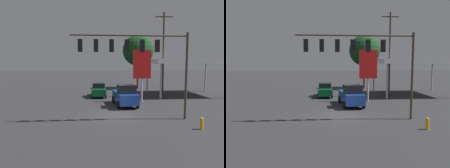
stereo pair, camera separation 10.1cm
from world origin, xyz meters
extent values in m
plane|color=#2D2D30|center=(0.00, 0.00, 0.00)|extent=(200.00, 200.00, 0.00)
cylinder|color=#473828|center=(-5.87, 1.90, 3.62)|extent=(0.20, 0.20, 7.25)
cylinder|color=#473828|center=(-1.09, 1.90, 6.95)|extent=(9.56, 0.14, 0.14)
cube|color=black|center=(-3.34, 1.90, 6.13)|extent=(0.36, 0.28, 1.00)
sphere|color=#360505|center=(-3.34, 1.72, 6.43)|extent=(0.22, 0.22, 0.22)
sphere|color=yellow|center=(-3.34, 1.72, 6.13)|extent=(0.22, 0.22, 0.22)
sphere|color=black|center=(-3.34, 1.72, 5.83)|extent=(0.22, 0.22, 0.22)
cube|color=black|center=(-2.10, 1.90, 6.13)|extent=(0.36, 0.28, 1.00)
sphere|color=#360505|center=(-2.10, 1.72, 6.43)|extent=(0.22, 0.22, 0.22)
sphere|color=yellow|center=(-2.10, 1.72, 6.13)|extent=(0.22, 0.22, 0.22)
sphere|color=black|center=(-2.10, 1.72, 5.83)|extent=(0.22, 0.22, 0.22)
cube|color=black|center=(-0.85, 1.90, 6.13)|extent=(0.36, 0.28, 1.00)
sphere|color=#360505|center=(-0.85, 1.72, 6.43)|extent=(0.22, 0.22, 0.22)
sphere|color=yellow|center=(-0.85, 1.72, 6.13)|extent=(0.22, 0.22, 0.22)
sphere|color=black|center=(-0.85, 1.72, 5.83)|extent=(0.22, 0.22, 0.22)
cube|color=black|center=(0.39, 1.90, 6.13)|extent=(0.36, 0.28, 1.00)
sphere|color=#360505|center=(0.39, 1.72, 6.43)|extent=(0.22, 0.22, 0.22)
sphere|color=yellow|center=(0.39, 1.72, 6.13)|extent=(0.22, 0.22, 0.22)
sphere|color=black|center=(0.39, 1.72, 5.83)|extent=(0.22, 0.22, 0.22)
cube|color=black|center=(1.63, 1.90, 6.13)|extent=(0.36, 0.28, 1.00)
sphere|color=#360505|center=(1.63, 1.72, 6.43)|extent=(0.22, 0.22, 0.22)
sphere|color=yellow|center=(1.63, 1.72, 6.13)|extent=(0.22, 0.22, 0.22)
sphere|color=black|center=(1.63, 1.72, 5.83)|extent=(0.22, 0.22, 0.22)
cube|color=black|center=(2.87, 1.90, 6.13)|extent=(0.36, 0.28, 1.00)
sphere|color=#360505|center=(2.87, 1.72, 6.43)|extent=(0.22, 0.22, 0.22)
sphere|color=yellow|center=(2.87, 1.72, 6.13)|extent=(0.22, 0.22, 0.22)
sphere|color=black|center=(2.87, 1.72, 5.83)|extent=(0.22, 0.22, 0.22)
cylinder|color=#473828|center=(-7.84, -10.14, 5.76)|extent=(0.26, 0.26, 11.51)
cube|color=#473828|center=(-7.84, -10.14, 10.91)|extent=(2.40, 0.14, 0.14)
cube|color=silver|center=(-11.75, -11.40, 4.90)|extent=(10.97, 8.23, 0.60)
cube|color=red|center=(-11.75, -15.54, 4.90)|extent=(10.97, 0.06, 0.36)
cylinder|color=#B7B7BC|center=(-16.64, -14.92, 2.30)|extent=(0.24, 0.24, 4.60)
cylinder|color=#B7B7BC|center=(-6.87, -14.92, 2.30)|extent=(0.24, 0.24, 4.60)
cylinder|color=#B7B7BC|center=(-6.87, -7.88, 2.30)|extent=(0.24, 0.24, 4.60)
cylinder|color=#B7B7BC|center=(-4.00, -6.32, 3.12)|extent=(0.24, 0.24, 6.24)
cube|color=red|center=(-4.00, -6.32, 4.54)|extent=(2.13, 0.24, 3.40)
cube|color=black|center=(-4.00, -6.45, 4.54)|extent=(1.49, 0.04, 1.19)
cube|color=#0C592D|center=(1.02, -10.69, 0.78)|extent=(2.07, 4.50, 0.90)
cube|color=black|center=(1.02, -10.69, 1.58)|extent=(1.78, 2.10, 0.70)
cylinder|color=black|center=(0.19, -9.21, 0.33)|extent=(0.26, 0.67, 0.66)
cylinder|color=black|center=(2.03, -9.32, 0.33)|extent=(0.26, 0.67, 0.66)
cylinder|color=black|center=(0.02, -12.06, 0.33)|extent=(0.26, 0.67, 0.66)
cylinder|color=black|center=(1.85, -12.18, 0.33)|extent=(0.26, 0.67, 0.66)
cube|color=navy|center=(-1.63, -4.31, 0.95)|extent=(2.31, 5.31, 1.10)
cube|color=black|center=(-1.68, -3.42, 1.95)|extent=(1.93, 1.71, 0.90)
cylinder|color=black|center=(-2.75, -2.69, 0.40)|extent=(0.27, 0.81, 0.80)
cylinder|color=black|center=(-0.71, -2.57, 0.40)|extent=(0.27, 0.81, 0.80)
cylinder|color=black|center=(-2.54, -6.06, 0.40)|extent=(0.27, 0.81, 0.80)
cylinder|color=black|center=(-0.51, -5.94, 0.40)|extent=(0.27, 0.81, 0.80)
cylinder|color=#4C331E|center=(-6.25, -19.45, 2.46)|extent=(0.36, 0.36, 4.92)
sphere|color=#143D19|center=(-6.25, -19.45, 6.86)|extent=(5.53, 5.53, 5.53)
cylinder|color=gold|center=(-5.86, 4.76, 0.35)|extent=(0.24, 0.24, 0.70)
sphere|color=gold|center=(-5.86, 4.76, 0.77)|extent=(0.22, 0.22, 0.22)
camera|label=1|loc=(1.94, 19.42, 4.87)|focal=35.00mm
camera|label=2|loc=(1.84, 19.42, 4.87)|focal=35.00mm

